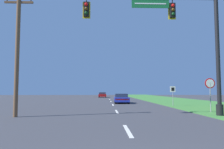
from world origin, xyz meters
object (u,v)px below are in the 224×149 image
car_ahead (121,98)px  utility_pole_near (17,49)px  stop_sign (210,87)px  route_sign_post (173,91)px  signal_mast (181,35)px  far_car (102,95)px

car_ahead → utility_pole_near: bearing=-117.4°
stop_sign → utility_pole_near: (-13.34, -2.32, 2.35)m
car_ahead → route_sign_post: size_ratio=2.19×
car_ahead → stop_sign: size_ratio=1.78×
stop_sign → utility_pole_near: 13.74m
signal_mast → utility_pole_near: (-10.44, -0.07, -1.03)m
car_ahead → utility_pole_near: 16.98m
car_ahead → stop_sign: (5.69, -12.41, 1.26)m
car_ahead → far_car: bearing=96.2°
car_ahead → far_car: size_ratio=0.98×
stop_sign → utility_pole_near: size_ratio=0.31×
stop_sign → utility_pole_near: bearing=-170.1°
signal_mast → car_ahead: signal_mast is taller
car_ahead → utility_pole_near: utility_pole_near is taller
route_sign_post → far_car: bearing=104.0°
car_ahead → stop_sign: bearing=-65.4°
signal_mast → stop_sign: 4.99m
route_sign_post → car_ahead: bearing=130.2°
car_ahead → route_sign_post: bearing=-49.8°
car_ahead → stop_sign: stop_sign is taller
signal_mast → car_ahead: 15.63m
signal_mast → car_ahead: (-2.79, 14.65, -4.65)m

